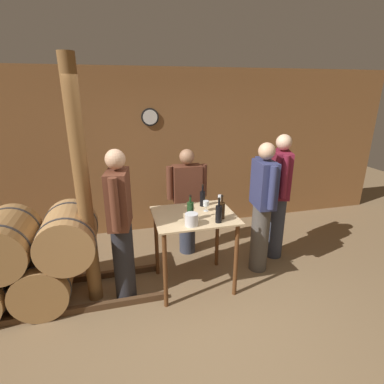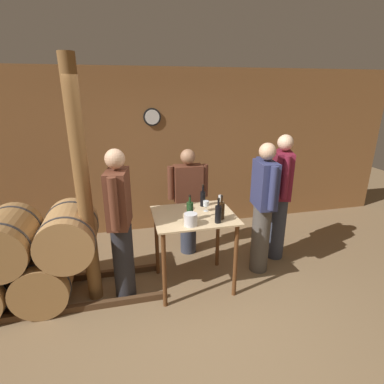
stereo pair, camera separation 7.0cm
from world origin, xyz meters
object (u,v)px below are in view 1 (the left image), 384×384
(wooden_post, at_px, (83,191))
(person_host, at_px, (121,225))
(wine_bottle_right, at_px, (222,210))
(wine_bottle_far_left, at_px, (190,211))
(person_visitor_near_door, at_px, (279,195))
(wine_bottle_center, at_px, (219,213))
(wine_glass_near_left, at_px, (206,204))
(person_visitor_bearded, at_px, (187,200))
(person_visitor_with_scarf, at_px, (262,206))
(wine_glass_near_center, at_px, (220,198))
(ice_bucket, at_px, (191,220))
(wine_bottle_left, at_px, (203,198))

(wooden_post, xyz_separation_m, person_host, (0.36, -0.08, -0.39))
(wine_bottle_right, bearing_deg, wine_bottle_far_left, 173.86)
(wine_bottle_right, bearing_deg, person_visitor_near_door, 27.65)
(wine_bottle_center, relative_size, person_host, 0.16)
(wine_glass_near_left, bearing_deg, person_visitor_bearded, 94.43)
(person_host, bearing_deg, person_visitor_with_scarf, 4.97)
(wine_glass_near_center, height_order, person_visitor_with_scarf, person_visitor_with_scarf)
(wine_glass_near_center, distance_m, ice_bucket, 0.74)
(person_host, bearing_deg, wooden_post, 167.09)
(wooden_post, bearing_deg, person_visitor_with_scarf, 1.99)
(ice_bucket, distance_m, person_host, 0.78)
(wine_bottle_center, bearing_deg, person_visitor_with_scarf, 27.19)
(wooden_post, distance_m, wine_bottle_right, 1.52)
(wine_bottle_far_left, relative_size, wine_glass_near_left, 2.32)
(wine_glass_near_left, distance_m, wine_glass_near_center, 0.30)
(wine_glass_near_left, bearing_deg, person_visitor_near_door, 14.15)
(wine_bottle_center, xyz_separation_m, person_visitor_near_door, (1.12, 0.64, -0.11))
(wooden_post, height_order, person_visitor_bearded, wooden_post)
(wine_bottle_far_left, relative_size, person_visitor_bearded, 0.19)
(wine_bottle_far_left, bearing_deg, person_visitor_with_scarf, 13.76)
(wine_bottle_far_left, bearing_deg, ice_bucket, -99.10)
(wooden_post, height_order, wine_bottle_far_left, wooden_post)
(wooden_post, height_order, wine_bottle_center, wooden_post)
(person_visitor_bearded, xyz_separation_m, person_visitor_near_door, (1.22, -0.44, 0.13))
(wine_glass_near_center, xyz_separation_m, person_visitor_near_door, (0.92, 0.12, -0.08))
(ice_bucket, bearing_deg, wine_glass_near_center, 45.48)
(wine_bottle_center, distance_m, person_host, 1.09)
(person_visitor_bearded, bearing_deg, wine_glass_near_left, -85.57)
(person_visitor_with_scarf, bearing_deg, wooden_post, -178.01)
(wine_bottle_right, bearing_deg, person_visitor_bearded, 99.28)
(wine_bottle_right, relative_size, ice_bucket, 1.95)
(wooden_post, bearing_deg, person_visitor_near_door, 7.58)
(wine_bottle_left, height_order, person_host, person_host)
(wine_bottle_center, relative_size, person_visitor_bearded, 0.18)
(wine_bottle_center, bearing_deg, ice_bucket, -179.64)
(person_visitor_near_door, bearing_deg, wine_glass_near_center, -172.73)
(wine_bottle_left, xyz_separation_m, person_visitor_near_door, (1.15, 0.12, -0.11))
(person_visitor_with_scarf, distance_m, person_visitor_near_door, 0.47)
(wine_glass_near_center, distance_m, person_visitor_bearded, 0.67)
(ice_bucket, relative_size, person_host, 0.08)
(ice_bucket, bearing_deg, person_visitor_bearded, 78.80)
(person_visitor_with_scarf, relative_size, person_visitor_near_door, 0.97)
(wine_bottle_left, xyz_separation_m, ice_bucket, (-0.28, -0.52, -0.04))
(wine_bottle_far_left, xyz_separation_m, person_host, (-0.77, 0.10, -0.12))
(wine_glass_near_left, bearing_deg, wine_bottle_center, -83.34)
(wine_bottle_left, bearing_deg, wine_bottle_center, -86.29)
(wine_bottle_left, xyz_separation_m, person_visitor_bearded, (-0.06, 0.57, -0.23))
(wine_bottle_right, relative_size, wine_glass_near_left, 2.18)
(person_host, bearing_deg, person_visitor_near_door, 10.88)
(wine_glass_near_center, bearing_deg, wooden_post, -172.24)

